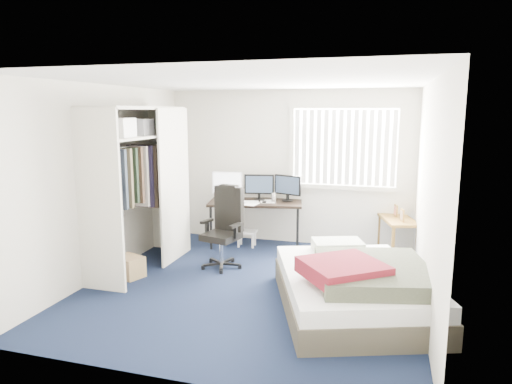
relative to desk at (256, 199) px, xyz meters
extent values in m
plane|color=black|center=(0.45, -1.76, -0.76)|extent=(4.20, 4.20, 0.00)
plane|color=silver|center=(0.45, 0.34, 0.49)|extent=(4.00, 0.00, 4.00)
plane|color=silver|center=(0.45, -3.86, 0.49)|extent=(4.00, 0.00, 4.00)
plane|color=silver|center=(-1.55, -1.76, 0.49)|extent=(0.00, 4.20, 4.20)
plane|color=silver|center=(2.45, -1.76, 0.49)|extent=(0.00, 4.20, 4.20)
plane|color=white|center=(0.45, -1.76, 1.74)|extent=(4.20, 4.20, 0.00)
cube|color=white|center=(1.35, 0.32, 0.84)|extent=(1.60, 0.02, 1.20)
cube|color=beige|center=(1.35, 0.29, 1.47)|extent=(1.72, 0.06, 0.06)
cube|color=beige|center=(1.35, 0.29, 0.21)|extent=(1.72, 0.06, 0.06)
cube|color=white|center=(1.35, 0.26, 0.84)|extent=(1.60, 0.04, 1.16)
cube|color=beige|center=(-1.25, -2.36, 0.34)|extent=(0.60, 0.04, 2.20)
cube|color=beige|center=(-1.25, -0.56, 0.34)|extent=(0.60, 0.04, 2.20)
cube|color=beige|center=(-1.25, -1.46, 1.44)|extent=(0.60, 1.80, 0.04)
cube|color=beige|center=(-1.25, -1.46, 1.06)|extent=(0.56, 1.74, 0.03)
cylinder|color=silver|center=(-1.25, -1.46, 0.94)|extent=(0.03, 1.72, 0.03)
cube|color=#26262B|center=(-1.25, -1.56, 0.49)|extent=(0.38, 1.10, 0.90)
cube|color=beige|center=(-0.93, -1.01, 0.34)|extent=(0.03, 0.90, 2.20)
cube|color=white|center=(-1.25, -1.91, 1.19)|extent=(0.38, 0.30, 0.24)
cube|color=gray|center=(-1.25, -1.41, 1.18)|extent=(0.34, 0.28, 0.22)
cube|color=black|center=(0.00, -0.03, -0.05)|extent=(1.58, 0.96, 0.04)
cylinder|color=black|center=(-0.61, -0.43, -0.42)|extent=(0.04, 0.04, 0.69)
cylinder|color=black|center=(-0.72, 0.12, -0.42)|extent=(0.04, 0.04, 0.69)
cylinder|color=black|center=(0.72, -0.18, -0.42)|extent=(0.04, 0.04, 0.69)
cylinder|color=black|center=(0.61, 0.38, -0.42)|extent=(0.04, 0.04, 0.69)
cube|color=white|center=(-0.49, 0.00, 0.25)|extent=(0.50, 0.13, 0.36)
cube|color=white|center=(-0.49, 0.00, 0.25)|extent=(0.44, 0.09, 0.31)
cube|color=black|center=(0.03, 0.10, 0.23)|extent=(0.48, 0.12, 0.32)
cube|color=#1E2838|center=(0.03, 0.10, 0.23)|extent=(0.42, 0.09, 0.27)
cube|color=black|center=(0.49, 0.15, 0.23)|extent=(0.48, 0.12, 0.32)
cube|color=#1E2838|center=(0.49, 0.15, 0.23)|extent=(0.42, 0.09, 0.27)
cube|color=white|center=(-0.12, -0.15, -0.02)|extent=(0.42, 0.21, 0.02)
cube|color=black|center=(0.17, -0.09, -0.02)|extent=(0.08, 0.11, 0.02)
cylinder|color=silver|center=(0.30, -0.02, 0.05)|extent=(0.08, 0.08, 0.16)
cube|color=white|center=(0.00, -0.03, -0.03)|extent=(0.35, 0.33, 0.00)
cube|color=black|center=(-0.16, -1.18, -0.71)|extent=(0.65, 0.65, 0.11)
cylinder|color=silver|center=(-0.16, -1.18, -0.52)|extent=(0.05, 0.05, 0.36)
cube|color=black|center=(-0.16, -1.18, -0.32)|extent=(0.54, 0.54, 0.09)
cube|color=black|center=(-0.11, -0.98, 0.04)|extent=(0.45, 0.19, 0.62)
cube|color=black|center=(-0.11, -0.98, 0.31)|extent=(0.29, 0.17, 0.14)
cube|color=black|center=(-0.39, -1.12, -0.13)|extent=(0.12, 0.26, 0.04)
cube|color=black|center=(0.07, -1.23, -0.13)|extent=(0.12, 0.26, 0.04)
cube|color=white|center=(-0.12, -0.12, -0.52)|extent=(0.34, 0.28, 0.03)
cylinder|color=white|center=(-0.23, -0.22, -0.65)|extent=(0.04, 0.04, 0.23)
cylinder|color=white|center=(-0.24, -0.05, -0.65)|extent=(0.04, 0.04, 0.23)
cylinder|color=white|center=(0.00, -0.20, -0.65)|extent=(0.04, 0.04, 0.23)
cylinder|color=white|center=(-0.01, -0.03, -0.65)|extent=(0.04, 0.04, 0.23)
cube|color=brown|center=(2.20, 0.04, -0.20)|extent=(0.64, 0.93, 0.04)
cube|color=brown|center=(2.14, -0.38, -0.49)|extent=(0.05, 0.05, 0.54)
cube|color=brown|center=(1.93, 0.36, -0.49)|extent=(0.05, 0.05, 0.54)
cube|color=brown|center=(2.47, -0.28, -0.49)|extent=(0.05, 0.05, 0.54)
cube|color=brown|center=(2.26, 0.45, -0.49)|extent=(0.05, 0.05, 0.54)
cube|color=brown|center=(2.25, -0.14, -0.09)|extent=(0.06, 0.14, 0.18)
cube|color=brown|center=(2.17, 0.16, -0.09)|extent=(0.06, 0.14, 0.18)
cube|color=#423C2F|center=(1.70, -2.05, -0.63)|extent=(2.08, 2.38, 0.26)
cube|color=white|center=(1.70, -2.05, -0.42)|extent=(2.03, 2.33, 0.18)
cube|color=silver|center=(1.46, -1.37, -0.26)|extent=(0.70, 0.58, 0.14)
cube|color=#343729|center=(1.93, -2.24, -0.26)|extent=(1.38, 1.47, 0.18)
cube|color=maroon|center=(1.63, -2.45, -0.18)|extent=(1.02, 1.01, 0.16)
cube|color=#9F864F|center=(-1.20, -1.87, -0.62)|extent=(0.44, 0.39, 0.28)
camera|label=1|loc=(2.01, -6.92, 1.40)|focal=32.00mm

